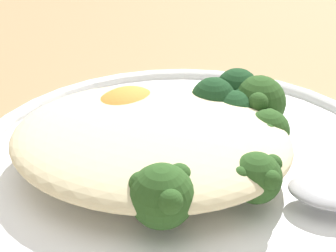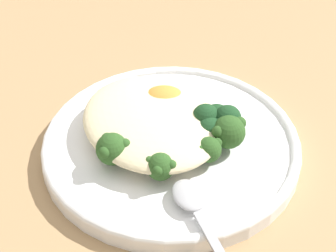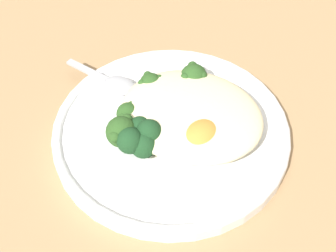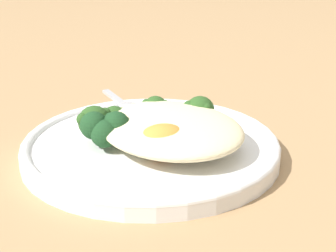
{
  "view_description": "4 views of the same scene",
  "coord_description": "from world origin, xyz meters",
  "px_view_note": "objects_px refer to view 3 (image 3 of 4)",
  "views": [
    {
      "loc": [
        0.06,
        -0.29,
        0.21
      ],
      "look_at": [
        0.0,
        0.0,
        0.05
      ],
      "focal_mm": 60.0,
      "sensor_mm": 36.0,
      "label": 1
    },
    {
      "loc": [
        0.41,
        -0.23,
        0.44
      ],
      "look_at": [
        0.02,
        0.0,
        0.05
      ],
      "focal_mm": 60.0,
      "sensor_mm": 36.0,
      "label": 2
    },
    {
      "loc": [
        -0.14,
        0.36,
        0.45
      ],
      "look_at": [
        0.01,
        0.03,
        0.04
      ],
      "focal_mm": 50.0,
      "sensor_mm": 36.0,
      "label": 3
    },
    {
      "loc": [
        -0.46,
        0.35,
        0.27
      ],
      "look_at": [
        -0.01,
        0.0,
        0.04
      ],
      "focal_mm": 60.0,
      "sensor_mm": 36.0,
      "label": 4
    }
  ],
  "objects_px": {
    "spoon": "(115,83)",
    "kale_tuft": "(138,136)",
    "sweet_potato_chunk_0": "(194,129)",
    "sweet_potato_chunk_1": "(201,136)",
    "plate": "(171,131)",
    "broccoli_stalk_3": "(130,133)",
    "quinoa_mound": "(191,114)",
    "broccoli_stalk_0": "(193,84)",
    "broccoli_stalk_1": "(160,97)",
    "broccoli_stalk_2": "(142,119)"
  },
  "relations": [
    {
      "from": "spoon",
      "to": "kale_tuft",
      "type": "bearing_deg",
      "value": 143.01
    },
    {
      "from": "kale_tuft",
      "to": "spoon",
      "type": "distance_m",
      "value": 0.11
    },
    {
      "from": "sweet_potato_chunk_0",
      "to": "sweet_potato_chunk_1",
      "type": "bearing_deg",
      "value": 142.12
    },
    {
      "from": "plate",
      "to": "kale_tuft",
      "type": "height_order",
      "value": "kale_tuft"
    },
    {
      "from": "broccoli_stalk_3",
      "to": "kale_tuft",
      "type": "relative_size",
      "value": 1.69
    },
    {
      "from": "quinoa_mound",
      "to": "spoon",
      "type": "xyz_separation_m",
      "value": [
        0.12,
        -0.02,
        -0.01
      ]
    },
    {
      "from": "plate",
      "to": "quinoa_mound",
      "type": "relative_size",
      "value": 1.67
    },
    {
      "from": "broccoli_stalk_0",
      "to": "kale_tuft",
      "type": "bearing_deg",
      "value": 151.44
    },
    {
      "from": "broccoli_stalk_3",
      "to": "sweet_potato_chunk_1",
      "type": "relative_size",
      "value": 1.7
    },
    {
      "from": "broccoli_stalk_1",
      "to": "broccoli_stalk_2",
      "type": "xyz_separation_m",
      "value": [
        0.0,
        0.04,
        -0.0
      ]
    },
    {
      "from": "broccoli_stalk_1",
      "to": "broccoli_stalk_3",
      "type": "height_order",
      "value": "broccoli_stalk_3"
    },
    {
      "from": "broccoli_stalk_1",
      "to": "broccoli_stalk_2",
      "type": "bearing_deg",
      "value": 120.98
    },
    {
      "from": "plate",
      "to": "broccoli_stalk_2",
      "type": "xyz_separation_m",
      "value": [
        0.03,
        0.02,
        0.02
      ]
    },
    {
      "from": "quinoa_mound",
      "to": "broccoli_stalk_3",
      "type": "bearing_deg",
      "value": 45.96
    },
    {
      "from": "broccoli_stalk_2",
      "to": "spoon",
      "type": "bearing_deg",
      "value": -40.15
    },
    {
      "from": "broccoli_stalk_1",
      "to": "plate",
      "type": "bearing_deg",
      "value": 173.42
    },
    {
      "from": "quinoa_mound",
      "to": "broccoli_stalk_3",
      "type": "xyz_separation_m",
      "value": [
        0.05,
        0.06,
        0.0
      ]
    },
    {
      "from": "broccoli_stalk_0",
      "to": "sweet_potato_chunk_0",
      "type": "height_order",
      "value": "broccoli_stalk_0"
    },
    {
      "from": "kale_tuft",
      "to": "spoon",
      "type": "relative_size",
      "value": 0.48
    },
    {
      "from": "quinoa_mound",
      "to": "spoon",
      "type": "bearing_deg",
      "value": -10.24
    },
    {
      "from": "quinoa_mound",
      "to": "broccoli_stalk_3",
      "type": "distance_m",
      "value": 0.08
    },
    {
      "from": "quinoa_mound",
      "to": "kale_tuft",
      "type": "distance_m",
      "value": 0.07
    },
    {
      "from": "broccoli_stalk_0",
      "to": "sweet_potato_chunk_0",
      "type": "relative_size",
      "value": 2.26
    },
    {
      "from": "broccoli_stalk_1",
      "to": "spoon",
      "type": "bearing_deg",
      "value": 31.37
    },
    {
      "from": "broccoli_stalk_1",
      "to": "spoon",
      "type": "relative_size",
      "value": 0.87
    },
    {
      "from": "quinoa_mound",
      "to": "broccoli_stalk_2",
      "type": "height_order",
      "value": "quinoa_mound"
    },
    {
      "from": "broccoli_stalk_3",
      "to": "kale_tuft",
      "type": "height_order",
      "value": "same"
    },
    {
      "from": "broccoli_stalk_1",
      "to": "kale_tuft",
      "type": "bearing_deg",
      "value": 132.04
    },
    {
      "from": "plate",
      "to": "broccoli_stalk_2",
      "type": "bearing_deg",
      "value": 25.16
    },
    {
      "from": "broccoli_stalk_0",
      "to": "broccoli_stalk_3",
      "type": "height_order",
      "value": "broccoli_stalk_3"
    },
    {
      "from": "sweet_potato_chunk_0",
      "to": "sweet_potato_chunk_1",
      "type": "distance_m",
      "value": 0.01
    },
    {
      "from": "broccoli_stalk_2",
      "to": "broccoli_stalk_3",
      "type": "bearing_deg",
      "value": 84.21
    },
    {
      "from": "sweet_potato_chunk_0",
      "to": "sweet_potato_chunk_1",
      "type": "height_order",
      "value": "sweet_potato_chunk_1"
    },
    {
      "from": "broccoli_stalk_3",
      "to": "plate",
      "type": "bearing_deg",
      "value": -156.0
    },
    {
      "from": "sweet_potato_chunk_0",
      "to": "quinoa_mound",
      "type": "bearing_deg",
      "value": -57.94
    },
    {
      "from": "broccoli_stalk_1",
      "to": "sweet_potato_chunk_0",
      "type": "xyz_separation_m",
      "value": [
        -0.06,
        0.03,
        0.0
      ]
    },
    {
      "from": "plate",
      "to": "broccoli_stalk_3",
      "type": "height_order",
      "value": "broccoli_stalk_3"
    },
    {
      "from": "kale_tuft",
      "to": "spoon",
      "type": "xyz_separation_m",
      "value": [
        0.07,
        -0.08,
        -0.01
      ]
    },
    {
      "from": "plate",
      "to": "spoon",
      "type": "height_order",
      "value": "spoon"
    },
    {
      "from": "broccoli_stalk_1",
      "to": "kale_tuft",
      "type": "distance_m",
      "value": 0.07
    },
    {
      "from": "quinoa_mound",
      "to": "broccoli_stalk_3",
      "type": "relative_size",
      "value": 1.87
    },
    {
      "from": "quinoa_mound",
      "to": "broccoli_stalk_2",
      "type": "xyz_separation_m",
      "value": [
        0.05,
        0.03,
        -0.0
      ]
    },
    {
      "from": "quinoa_mound",
      "to": "broccoli_stalk_0",
      "type": "relative_size",
      "value": 1.56
    },
    {
      "from": "quinoa_mound",
      "to": "broccoli_stalk_0",
      "type": "bearing_deg",
      "value": -70.16
    },
    {
      "from": "sweet_potato_chunk_0",
      "to": "spoon",
      "type": "height_order",
      "value": "sweet_potato_chunk_0"
    },
    {
      "from": "plate",
      "to": "broccoli_stalk_1",
      "type": "relative_size",
      "value": 2.95
    },
    {
      "from": "quinoa_mound",
      "to": "kale_tuft",
      "type": "height_order",
      "value": "kale_tuft"
    },
    {
      "from": "broccoli_stalk_2",
      "to": "sweet_potato_chunk_0",
      "type": "bearing_deg",
      "value": -174.32
    },
    {
      "from": "sweet_potato_chunk_0",
      "to": "kale_tuft",
      "type": "distance_m",
      "value": 0.07
    },
    {
      "from": "spoon",
      "to": "sweet_potato_chunk_1",
      "type": "bearing_deg",
      "value": 170.68
    }
  ]
}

